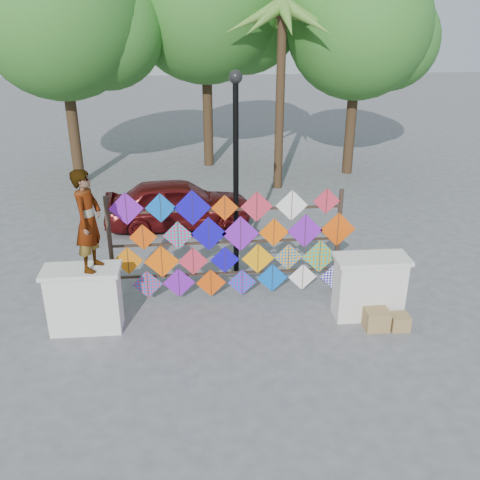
# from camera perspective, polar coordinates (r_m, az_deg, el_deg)

# --- Properties ---
(ground) EXTENTS (80.00, 80.00, 0.00)m
(ground) POSITION_cam_1_polar(r_m,az_deg,el_deg) (10.65, -1.13, -8.15)
(ground) COLOR gray
(ground) RESTS_ON ground
(parapet_left) EXTENTS (1.40, 0.65, 1.28)m
(parapet_left) POSITION_cam_1_polar(r_m,az_deg,el_deg) (10.34, -16.25, -6.06)
(parapet_left) COLOR silver
(parapet_left) RESTS_ON ground
(parapet_right) EXTENTS (1.40, 0.65, 1.28)m
(parapet_right) POSITION_cam_1_polar(r_m,az_deg,el_deg) (10.66, 13.61, -4.83)
(parapet_right) COLOR silver
(parapet_right) RESTS_ON ground
(kite_rack) EXTENTS (4.96, 0.24, 2.40)m
(kite_rack) POSITION_cam_1_polar(r_m,az_deg,el_deg) (10.73, -0.95, -0.51)
(kite_rack) COLOR #30221B
(kite_rack) RESTS_ON ground
(tree_west) EXTENTS (5.85, 5.20, 8.01)m
(tree_west) POSITION_cam_1_polar(r_m,az_deg,el_deg) (18.45, -18.39, 21.89)
(tree_west) COLOR #462E1E
(tree_west) RESTS_ON ground
(tree_mid) EXTENTS (6.30, 5.60, 8.61)m
(tree_mid) POSITION_cam_1_polar(r_m,az_deg,el_deg) (20.07, -3.42, 24.14)
(tree_mid) COLOR #462E1E
(tree_mid) RESTS_ON ground
(tree_east) EXTENTS (5.40, 4.80, 7.42)m
(tree_east) POSITION_cam_1_polar(r_m,az_deg,el_deg) (19.42, 12.80, 21.33)
(tree_east) COLOR #462E1E
(tree_east) RESTS_ON ground
(palm_tree) EXTENTS (3.62, 3.62, 5.83)m
(palm_tree) POSITION_cam_1_polar(r_m,az_deg,el_deg) (17.26, 4.52, 21.44)
(palm_tree) COLOR #462E1E
(palm_tree) RESTS_ON ground
(vendor_woman) EXTENTS (0.59, 0.76, 1.84)m
(vendor_woman) POSITION_cam_1_polar(r_m,az_deg,el_deg) (9.64, -15.90, 2.00)
(vendor_woman) COLOR #99999E
(vendor_woman) RESTS_ON parapet_left
(sedan) EXTENTS (4.06, 1.86, 1.35)m
(sedan) POSITION_cam_1_polar(r_m,az_deg,el_deg) (14.69, -6.62, 3.88)
(sedan) COLOR #520E0F
(sedan) RESTS_ON ground
(lamppost) EXTENTS (0.28, 0.28, 4.46)m
(lamppost) POSITION_cam_1_polar(r_m,az_deg,el_deg) (11.44, -0.45, 8.88)
(lamppost) COLOR black
(lamppost) RESTS_ON ground
(cardboard_box_near) EXTENTS (0.44, 0.39, 0.39)m
(cardboard_box_near) POSITION_cam_1_polar(r_m,az_deg,el_deg) (10.51, 14.33, -8.19)
(cardboard_box_near) COLOR olive
(cardboard_box_near) RESTS_ON ground
(cardboard_box_far) EXTENTS (0.35, 0.33, 0.30)m
(cardboard_box_far) POSITION_cam_1_polar(r_m,az_deg,el_deg) (10.64, 16.61, -8.36)
(cardboard_box_far) COLOR olive
(cardboard_box_far) RESTS_ON ground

